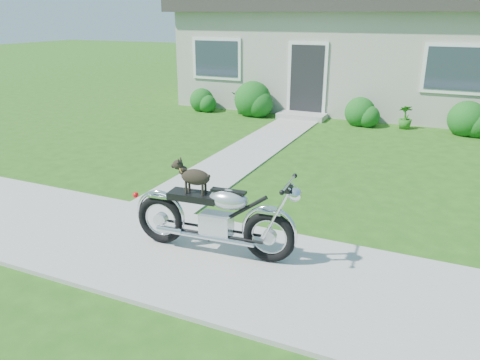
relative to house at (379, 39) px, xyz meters
name	(u,v)px	position (x,y,z in m)	size (l,w,h in m)	color
ground	(211,260)	(0.00, -11.99, -2.16)	(80.00, 80.00, 0.00)	#235114
sidewalk	(211,259)	(0.00, -11.99, -2.14)	(24.00, 2.20, 0.04)	#9E9B93
walkway	(255,148)	(-1.50, -6.99, -2.14)	(1.20, 8.00, 0.03)	#9E9B93
house	(379,39)	(0.00, 0.00, 0.00)	(12.60, 7.03, 4.50)	#A8A598
shrub_row	(353,110)	(0.03, -3.49, -1.74)	(10.14, 1.12, 1.12)	#165317
potted_plant_left	(242,103)	(-3.42, -3.44, -1.82)	(0.61, 0.53, 0.68)	#144C16
potted_plant_right	(405,117)	(1.42, -3.44, -1.84)	(0.36, 0.36, 0.64)	#286F1E
motorcycle_with_dog	(215,215)	(-0.01, -11.83, -1.60)	(2.22, 0.60, 1.19)	black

